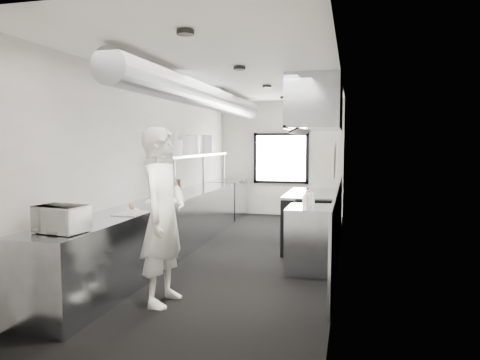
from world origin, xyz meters
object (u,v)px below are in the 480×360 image
Objects in this scene: deli_tub_b at (73,219)px; small_plate at (132,210)px; pass_shelf at (193,156)px; squeeze_bottle_c at (307,200)px; knife_block at (178,186)px; deli_tub_a at (86,216)px; plate_stack_c at (193,144)px; squeeze_bottle_d at (310,199)px; line_cook at (163,216)px; microwave at (61,219)px; squeeze_bottle_a at (307,204)px; plate_stack_a at (176,148)px; bottle_station at (311,239)px; plate_stack_b at (186,145)px; cutting_board at (164,200)px; prep_counter at (163,228)px; far_work_table at (227,199)px; exhaust_hood at (317,106)px; squeeze_bottle_e at (313,198)px; range at (312,220)px; squeeze_bottle_b at (305,202)px; plate_stack_d at (207,144)px.

small_plate is at bearing 81.06° from deli_tub_b.
squeeze_bottle_c is (2.28, -1.68, -0.54)m from pass_shelf.
deli_tub_a is at bearing -106.41° from knife_block.
squeeze_bottle_d is at bearing -35.37° from plate_stack_c.
line_cook is 1.06m from microwave.
squeeze_bottle_a is (2.21, 0.60, 0.07)m from small_plate.
bottle_station is at bearing -21.30° from plate_stack_a.
pass_shelf is 0.45m from plate_stack_b.
prep_counter is at bearing 127.56° from cutting_board.
line_cook is 2.19m from squeeze_bottle_c.
squeeze_bottle_a is (2.26, -4.20, 0.53)m from far_work_table.
bottle_station is (0.05, -1.40, -1.94)m from exhaust_hood.
plate_stack_c is (-2.32, 0.38, -0.64)m from exhaust_hood.
far_work_table is 6.30m from microwave.
plate_stack_a is at bearing 166.11° from squeeze_bottle_e.
pass_shelf is 9.15× the size of plate_stack_b.
deli_tub_b reaches higher than range.
range reaches higher than bottle_station.
plate_stack_c is at bearing 66.00° from knife_block.
squeeze_bottle_e is at bearing 80.80° from squeeze_bottle_c.
squeeze_bottle_d is (0.04, 0.31, 0.00)m from squeeze_bottle_b.
plate_stack_a is (-0.89, 2.57, 0.72)m from line_cook.
plate_stack_b reaches higher than small_plate.
plate_stack_b reaches higher than deli_tub_a.
far_work_table is 8.64× the size of deli_tub_b.
squeeze_bottle_a is at bearing -89.41° from exhaust_hood.
bottle_station is 3.13m from deli_tub_b.
cutting_board is 1.86m from plate_stack_c.
plate_stack_d reaches higher than microwave.
exhaust_hood is at bearing -48.06° from far_work_table.
squeeze_bottle_d is (2.28, -1.18, -0.74)m from plate_stack_b.
squeeze_bottle_b is at bearing -41.52° from line_cook.
deli_tub_b reaches higher than small_plate.
microwave is 3.56m from knife_block.
far_work_table is 4.80m from squeeze_bottle_a.
line_cook is 5.95× the size of plate_stack_b.
plate_stack_b is at bearing -177.24° from range.
cutting_board is at bearing -85.36° from plate_stack_c.
squeeze_bottle_e is (2.23, 2.71, -0.05)m from microwave.
cutting_board is 2.21m from squeeze_bottle_d.
prep_counter is 33.29× the size of squeeze_bottle_c.
squeeze_bottle_a is at bearing -90.06° from squeeze_bottle_d.
microwave is (0.06, -6.27, 0.58)m from far_work_table.
pass_shelf is at bearing 91.56° from prep_counter.
microwave is 3.24m from squeeze_bottle_c.
squeeze_bottle_b is (2.17, 0.71, 0.08)m from small_plate.
range is 3.58× the size of microwave.
plate_stack_c is at bearing 170.79° from exhaust_hood.
squeeze_bottle_c is at bearing 161.01° from bottle_station.
microwave is at bearing -119.48° from range.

